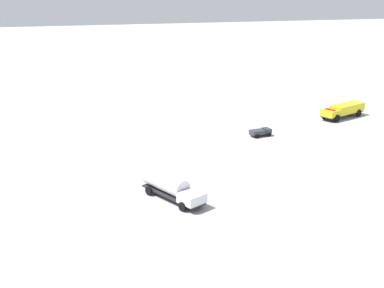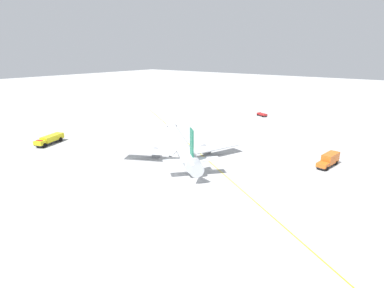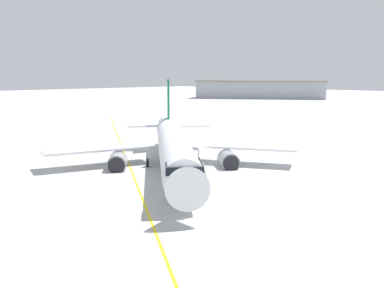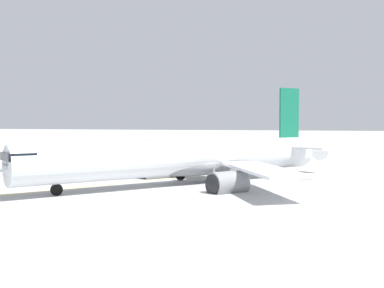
# 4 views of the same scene
# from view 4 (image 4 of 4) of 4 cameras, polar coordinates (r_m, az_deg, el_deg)

# --- Properties ---
(ground_plane) EXTENTS (600.00, 600.00, 0.00)m
(ground_plane) POSITION_cam_4_polar(r_m,az_deg,el_deg) (51.28, 3.10, -4.97)
(ground_plane) COLOR #B2B2B2
(airliner_main) EXTENTS (34.21, 31.41, 11.37)m
(airliner_main) POSITION_cam_4_polar(r_m,az_deg,el_deg) (52.05, -0.62, -1.84)
(airliner_main) COLOR silver
(airliner_main) RESTS_ON ground_plane
(pushback_tug_truck) EXTENTS (4.89, 4.45, 1.30)m
(pushback_tug_truck) POSITION_cam_4_polar(r_m,az_deg,el_deg) (114.17, -16.79, -0.41)
(pushback_tug_truck) COLOR #232326
(pushback_tug_truck) RESTS_ON ground_plane
(catering_truck_truck) EXTENTS (3.58, 8.69, 3.10)m
(catering_truck_truck) POSITION_cam_4_polar(r_m,az_deg,el_deg) (90.31, -4.02, -0.56)
(catering_truck_truck) COLOR #232326
(catering_truck_truck) RESTS_ON ground_plane
(taxiway_centreline) EXTENTS (117.85, 79.79, 0.01)m
(taxiway_centreline) POSITION_cam_4_polar(r_m,az_deg,el_deg) (56.62, -3.91, -4.23)
(taxiway_centreline) COLOR yellow
(taxiway_centreline) RESTS_ON ground_plane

